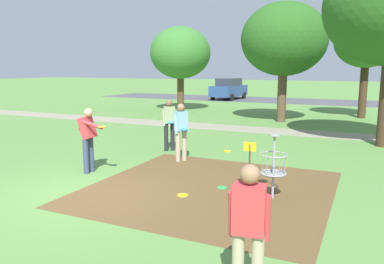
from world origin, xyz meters
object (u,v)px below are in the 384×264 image
Objects in this scene: frisbee_mid_grass at (183,195)px; frisbee_far_right at (227,151)px; disc_golf_basket at (271,163)px; player_throwing at (181,129)px; parked_car_leftmost at (229,89)px; tree_near_left at (180,53)px; frisbee_by_tee at (222,188)px; player_foreground_watching at (249,229)px; player_waiting_left at (88,136)px; tree_near_right at (284,40)px; tree_mid_center at (367,41)px; player_waiting_right at (169,122)px.

frisbee_far_right is (-0.62, 4.61, 0.00)m from frisbee_mid_grass.
frisbee_far_right is at bearing 121.08° from disc_golf_basket.
parked_car_leftmost is at bearing 106.02° from player_throwing.
disc_golf_basket is at bearing -56.78° from tree_near_left.
frisbee_by_tee is at bearing -72.06° from frisbee_far_right.
disc_golf_basket is 0.81× the size of player_foreground_watching.
tree_near_left is 10.32m from parked_car_leftmost.
tree_near_right is at bearing 77.86° from player_waiting_left.
tree_mid_center is (3.82, 11.15, 4.12)m from frisbee_far_right.
player_throwing is (-3.83, 5.97, 0.00)m from player_foreground_watching.
tree_near_left reaches higher than frisbee_mid_grass.
player_waiting_left is 0.29× the size of tree_near_right.
disc_golf_basket is 0.26× the size of tree_near_left.
frisbee_by_tee is at bearing 114.15° from player_foreground_watching.
tree_near_left is 0.89× the size of tree_near_right.
frisbee_mid_grass is 16.59m from tree_mid_center.
frisbee_by_tee is (-1.15, 0.16, -0.74)m from disc_golf_basket.
player_waiting_left is at bearing -102.14° from tree_near_right.
parked_car_leftmost is at bearing 120.43° from tree_near_right.
tree_near_right is at bearing 100.88° from disc_golf_basket.
frisbee_far_right is (1.80, 0.71, -0.96)m from player_waiting_right.
frisbee_by_tee is (3.64, 0.23, -0.98)m from player_waiting_left.
frisbee_mid_grass is 0.05× the size of tree_near_left.
player_foreground_watching is at bearing -61.18° from tree_near_left.
tree_near_left is at bearing 120.11° from frisbee_by_tee.
tree_near_left is 7.32m from tree_near_right.
tree_near_right is at bearing 95.47° from frisbee_by_tee.
player_waiting_left is 3.78m from frisbee_by_tee.
frisbee_far_right is at bearing -55.98° from tree_near_left.
tree_near_right reaches higher than tree_near_left.
player_waiting_left is (-1.62, -2.17, 0.02)m from player_throwing.
player_waiting_left is 15.01m from tree_near_left.
tree_mid_center is at bearing 67.57° from player_waiting_left.
tree_near_left is at bearing 114.89° from player_waiting_right.
frisbee_far_right is at bearing -108.92° from tree_mid_center.
player_foreground_watching is 4.53m from frisbee_by_tee.
parked_car_leftmost reaches higher than player_waiting_left.
player_foreground_watching is 4.11m from frisbee_mid_grass.
frisbee_mid_grass is 0.04× the size of tree_mid_center.
parked_car_leftmost is at bearing 109.96° from player_foreground_watching.
frisbee_mid_grass is at bearing -63.16° from tree_near_left.
disc_golf_basket is at bearing -68.48° from parked_car_leftmost.
tree_mid_center is (5.62, 11.86, 3.16)m from player_waiting_right.
frisbee_mid_grass is (3.05, -0.61, -0.98)m from player_waiting_left.
frisbee_by_tee is at bearing -45.26° from player_waiting_right.
player_waiting_left is 6.78× the size of frisbee_far_right.
parked_car_leftmost is at bearing 140.76° from tree_mid_center.
frisbee_mid_grass is at bearing -11.39° from player_waiting_left.
frisbee_far_right is at bearing 66.11° from player_throwing.
player_waiting_right is 4.40m from frisbee_by_tee.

